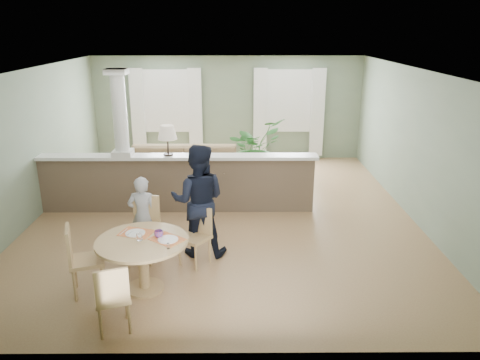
{
  "coord_description": "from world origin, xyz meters",
  "views": [
    {
      "loc": [
        0.24,
        -8.28,
        3.42
      ],
      "look_at": [
        0.29,
        -1.0,
        1.01
      ],
      "focal_mm": 35.0,
      "sensor_mm": 36.0,
      "label": 1
    }
  ],
  "objects_px": {
    "sofa": "(182,169)",
    "child_person": "(143,216)",
    "houseplant": "(255,149)",
    "chair_near": "(112,296)",
    "chair_far_man": "(197,233)",
    "dining_table": "(143,250)",
    "man_person": "(198,201)",
    "chair_side": "(80,257)",
    "chair_far_boy": "(144,225)"
  },
  "relations": [
    {
      "from": "man_person",
      "to": "chair_far_man",
      "type": "bearing_deg",
      "value": 92.49
    },
    {
      "from": "chair_far_man",
      "to": "child_person",
      "type": "distance_m",
      "value": 0.91
    },
    {
      "from": "chair_far_boy",
      "to": "chair_near",
      "type": "relative_size",
      "value": 1.12
    },
    {
      "from": "chair_far_man",
      "to": "child_person",
      "type": "xyz_separation_m",
      "value": [
        -0.85,
        0.27,
        0.16
      ]
    },
    {
      "from": "dining_table",
      "to": "child_person",
      "type": "distance_m",
      "value": 1.07
    },
    {
      "from": "sofa",
      "to": "chair_far_boy",
      "type": "xyz_separation_m",
      "value": [
        -0.22,
        -3.22,
        0.1
      ]
    },
    {
      "from": "chair_near",
      "to": "man_person",
      "type": "height_order",
      "value": "man_person"
    },
    {
      "from": "sofa",
      "to": "chair_side",
      "type": "height_order",
      "value": "chair_side"
    },
    {
      "from": "sofa",
      "to": "dining_table",
      "type": "height_order",
      "value": "sofa"
    },
    {
      "from": "dining_table",
      "to": "man_person",
      "type": "distance_m",
      "value": 1.29
    },
    {
      "from": "chair_far_man",
      "to": "chair_side",
      "type": "bearing_deg",
      "value": -113.07
    },
    {
      "from": "sofa",
      "to": "dining_table",
      "type": "relative_size",
      "value": 2.5
    },
    {
      "from": "child_person",
      "to": "chair_near",
      "type": "bearing_deg",
      "value": 93.2
    },
    {
      "from": "chair_near",
      "to": "sofa",
      "type": "bearing_deg",
      "value": -111.57
    },
    {
      "from": "sofa",
      "to": "dining_table",
      "type": "xyz_separation_m",
      "value": [
        -0.06,
        -4.15,
        0.14
      ]
    },
    {
      "from": "chair_far_man",
      "to": "chair_side",
      "type": "relative_size",
      "value": 0.91
    },
    {
      "from": "houseplant",
      "to": "chair_side",
      "type": "relative_size",
      "value": 1.46
    },
    {
      "from": "child_person",
      "to": "man_person",
      "type": "height_order",
      "value": "man_person"
    },
    {
      "from": "sofa",
      "to": "houseplant",
      "type": "distance_m",
      "value": 1.81
    },
    {
      "from": "houseplant",
      "to": "man_person",
      "type": "xyz_separation_m",
      "value": [
        -1.01,
        -3.88,
        0.18
      ]
    },
    {
      "from": "houseplant",
      "to": "dining_table",
      "type": "height_order",
      "value": "houseplant"
    },
    {
      "from": "dining_table",
      "to": "child_person",
      "type": "relative_size",
      "value": 0.96
    },
    {
      "from": "chair_far_boy",
      "to": "man_person",
      "type": "bearing_deg",
      "value": 21.06
    },
    {
      "from": "houseplant",
      "to": "chair_side",
      "type": "distance_m",
      "value": 5.61
    },
    {
      "from": "dining_table",
      "to": "chair_far_boy",
      "type": "distance_m",
      "value": 0.95
    },
    {
      "from": "dining_table",
      "to": "chair_near",
      "type": "distance_m",
      "value": 0.96
    },
    {
      "from": "chair_far_man",
      "to": "chair_near",
      "type": "relative_size",
      "value": 1.0
    },
    {
      "from": "chair_far_man",
      "to": "chair_side",
      "type": "distance_m",
      "value": 1.7
    },
    {
      "from": "chair_near",
      "to": "child_person",
      "type": "height_order",
      "value": "child_person"
    },
    {
      "from": "sofa",
      "to": "chair_near",
      "type": "bearing_deg",
      "value": -92.3
    },
    {
      "from": "houseplant",
      "to": "child_person",
      "type": "relative_size",
      "value": 1.1
    },
    {
      "from": "chair_far_boy",
      "to": "chair_far_man",
      "type": "xyz_separation_m",
      "value": [
        0.82,
        -0.16,
        -0.06
      ]
    },
    {
      "from": "sofa",
      "to": "child_person",
      "type": "relative_size",
      "value": 2.4
    },
    {
      "from": "chair_far_man",
      "to": "child_person",
      "type": "bearing_deg",
      "value": -161.12
    },
    {
      "from": "houseplant",
      "to": "chair_far_boy",
      "type": "height_order",
      "value": "houseplant"
    },
    {
      "from": "chair_far_man",
      "to": "chair_side",
      "type": "height_order",
      "value": "chair_side"
    },
    {
      "from": "houseplant",
      "to": "man_person",
      "type": "distance_m",
      "value": 4.01
    },
    {
      "from": "dining_table",
      "to": "chair_far_man",
      "type": "xyz_separation_m",
      "value": [
        0.66,
        0.78,
        -0.11
      ]
    },
    {
      "from": "sofa",
      "to": "man_person",
      "type": "bearing_deg",
      "value": -78.58
    },
    {
      "from": "chair_far_boy",
      "to": "child_person",
      "type": "bearing_deg",
      "value": 117.63
    },
    {
      "from": "dining_table",
      "to": "chair_near",
      "type": "xyz_separation_m",
      "value": [
        -0.18,
        -0.94,
        -0.11
      ]
    },
    {
      "from": "houseplant",
      "to": "chair_far_man",
      "type": "bearing_deg",
      "value": -103.6
    },
    {
      "from": "chair_side",
      "to": "man_person",
      "type": "xyz_separation_m",
      "value": [
        1.47,
        1.16,
        0.35
      ]
    },
    {
      "from": "houseplant",
      "to": "chair_far_boy",
      "type": "distance_m",
      "value": 4.41
    },
    {
      "from": "houseplant",
      "to": "sofa",
      "type": "bearing_deg",
      "value": -153.6
    },
    {
      "from": "houseplant",
      "to": "man_person",
      "type": "height_order",
      "value": "man_person"
    },
    {
      "from": "houseplant",
      "to": "chair_near",
      "type": "bearing_deg",
      "value": -107.4
    },
    {
      "from": "chair_far_boy",
      "to": "man_person",
      "type": "xyz_separation_m",
      "value": [
        0.82,
        0.14,
        0.34
      ]
    },
    {
      "from": "houseplant",
      "to": "chair_near",
      "type": "xyz_separation_m",
      "value": [
        -1.84,
        -5.89,
        -0.22
      ]
    },
    {
      "from": "chair_far_man",
      "to": "man_person",
      "type": "distance_m",
      "value": 0.5
    }
  ]
}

